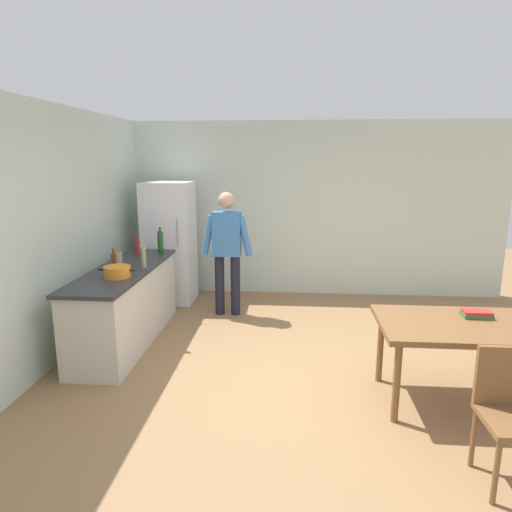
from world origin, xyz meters
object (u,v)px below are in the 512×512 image
at_px(bottle_sauce_red, 137,246).
at_px(chair, 512,406).
at_px(bottle_beer_brown, 114,262).
at_px(bottle_wine_green, 160,241).
at_px(dining_table, 461,331).
at_px(person, 227,245).
at_px(book_stack, 477,314).
at_px(refrigerator, 170,243).
at_px(utensil_jar, 118,258).
at_px(bottle_vinegar_tall, 144,256).
at_px(cooking_pot, 117,272).

bearing_deg(bottle_sauce_red, chair, -39.16).
distance_m(bottle_beer_brown, bottle_wine_green, 1.09).
bearing_deg(dining_table, chair, -90.00).
distance_m(person, bottle_beer_brown, 1.63).
height_order(person, book_stack, person).
height_order(person, bottle_wine_green, person).
bearing_deg(book_stack, refrigerator, 143.92).
relative_size(refrigerator, bottle_sauce_red, 7.50).
xyz_separation_m(utensil_jar, bottle_vinegar_tall, (0.37, -0.14, 0.06)).
relative_size(person, bottle_wine_green, 5.00).
bearing_deg(utensil_jar, bottle_beer_brown, -74.84).
bearing_deg(bottle_beer_brown, utensil_jar, 105.16).
height_order(cooking_pot, bottle_sauce_red, bottle_sauce_red).
bearing_deg(cooking_pot, bottle_beer_brown, 118.18).
bearing_deg(book_stack, bottle_sauce_red, 154.92).
bearing_deg(bottle_vinegar_tall, person, 51.36).
xyz_separation_m(person, bottle_sauce_red, (-1.16, -0.26, 0.02)).
height_order(refrigerator, book_stack, refrigerator).
bearing_deg(bottle_beer_brown, cooking_pot, -61.82).
distance_m(cooking_pot, bottle_beer_brown, 0.29).
relative_size(person, bottle_sauce_red, 7.08).
xyz_separation_m(bottle_wine_green, book_stack, (3.41, -1.85, -0.26)).
height_order(bottle_sauce_red, bottle_beer_brown, bottle_beer_brown).
height_order(cooking_pot, bottle_beer_brown, bottle_beer_brown).
height_order(cooking_pot, bottle_wine_green, bottle_wine_green).
xyz_separation_m(dining_table, book_stack, (0.18, 0.16, 0.11)).
xyz_separation_m(dining_table, cooking_pot, (-3.31, 0.70, 0.29)).
relative_size(person, cooking_pot, 4.25).
bearing_deg(chair, dining_table, 90.44).
relative_size(refrigerator, book_stack, 7.13).
bearing_deg(book_stack, chair, -99.22).
height_order(chair, bottle_beer_brown, bottle_beer_brown).
distance_m(bottle_sauce_red, bottle_vinegar_tall, 0.84).
xyz_separation_m(refrigerator, bottle_wine_green, (0.07, -0.69, 0.15)).
distance_m(bottle_vinegar_tall, bottle_wine_green, 0.89).
height_order(refrigerator, bottle_beer_brown, refrigerator).
xyz_separation_m(dining_table, utensil_jar, (-3.53, 1.26, 0.31)).
distance_m(dining_table, bottle_vinegar_tall, 3.38).
distance_m(refrigerator, person, 1.10).
distance_m(cooking_pot, bottle_sauce_red, 1.21).
bearing_deg(utensil_jar, book_stack, -16.52).
bearing_deg(bottle_vinegar_tall, bottle_sauce_red, 113.98).
height_order(person, utensil_jar, person).
distance_m(utensil_jar, bottle_beer_brown, 0.33).
bearing_deg(book_stack, bottle_wine_green, 151.52).
height_order(dining_table, utensil_jar, utensil_jar).
relative_size(refrigerator, bottle_beer_brown, 6.92).
xyz_separation_m(cooking_pot, bottle_vinegar_tall, (0.15, 0.43, 0.08)).
bearing_deg(dining_table, bottle_beer_brown, 164.66).
relative_size(person, bottle_beer_brown, 6.54).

